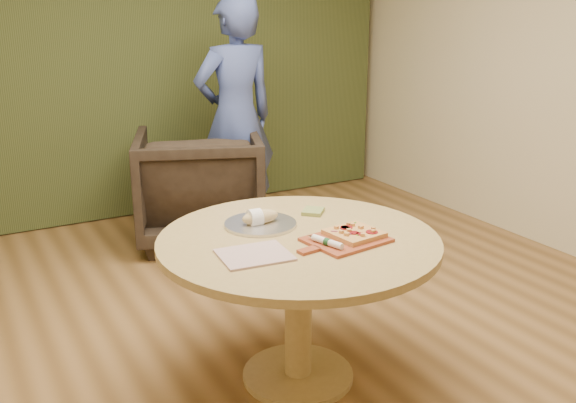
{
  "coord_description": "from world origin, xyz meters",
  "views": [
    {
      "loc": [
        -1.5,
        -2.51,
        1.81
      ],
      "look_at": [
        0.04,
        0.25,
        0.81
      ],
      "focal_mm": 40.0,
      "sensor_mm": 36.0,
      "label": 1
    }
  ],
  "objects_px": {
    "pedestal_table": "(298,265)",
    "cutlery_roll": "(327,242)",
    "bread_roll": "(259,217)",
    "armchair": "(199,181)",
    "flatbread_pizza": "(354,233)",
    "pizza_paddle": "(344,240)",
    "person_standing": "(235,118)",
    "serving_tray": "(260,224)"
  },
  "relations": [
    {
      "from": "cutlery_roll",
      "to": "serving_tray",
      "type": "relative_size",
      "value": 0.55
    },
    {
      "from": "pedestal_table",
      "to": "pizza_paddle",
      "type": "bearing_deg",
      "value": -45.64
    },
    {
      "from": "flatbread_pizza",
      "to": "bread_roll",
      "type": "relative_size",
      "value": 1.28
    },
    {
      "from": "serving_tray",
      "to": "person_standing",
      "type": "xyz_separation_m",
      "value": [
        0.73,
        1.88,
        0.18
      ]
    },
    {
      "from": "cutlery_roll",
      "to": "armchair",
      "type": "distance_m",
      "value": 2.29
    },
    {
      "from": "pizza_paddle",
      "to": "serving_tray",
      "type": "distance_m",
      "value": 0.46
    },
    {
      "from": "armchair",
      "to": "person_standing",
      "type": "relative_size",
      "value": 0.51
    },
    {
      "from": "person_standing",
      "to": "cutlery_roll",
      "type": "bearing_deg",
      "value": 71.83
    },
    {
      "from": "flatbread_pizza",
      "to": "pizza_paddle",
      "type": "bearing_deg",
      "value": -167.13
    },
    {
      "from": "pedestal_table",
      "to": "serving_tray",
      "type": "bearing_deg",
      "value": 109.31
    },
    {
      "from": "bread_roll",
      "to": "armchair",
      "type": "relative_size",
      "value": 0.2
    },
    {
      "from": "pedestal_table",
      "to": "armchair",
      "type": "xyz_separation_m",
      "value": [
        0.31,
        2.07,
        -0.13
      ]
    },
    {
      "from": "pizza_paddle",
      "to": "person_standing",
      "type": "distance_m",
      "value": 2.33
    },
    {
      "from": "pedestal_table",
      "to": "bread_roll",
      "type": "xyz_separation_m",
      "value": [
        -0.09,
        0.23,
        0.18
      ]
    },
    {
      "from": "pizza_paddle",
      "to": "armchair",
      "type": "height_order",
      "value": "armchair"
    },
    {
      "from": "serving_tray",
      "to": "bread_roll",
      "type": "xyz_separation_m",
      "value": [
        -0.01,
        0.0,
        0.04
      ]
    },
    {
      "from": "pedestal_table",
      "to": "flatbread_pizza",
      "type": "bearing_deg",
      "value": -33.11
    },
    {
      "from": "flatbread_pizza",
      "to": "person_standing",
      "type": "xyz_separation_m",
      "value": [
        0.43,
        2.26,
        0.16
      ]
    },
    {
      "from": "pizza_paddle",
      "to": "armchair",
      "type": "bearing_deg",
      "value": 78.31
    },
    {
      "from": "cutlery_roll",
      "to": "flatbread_pizza",
      "type": "bearing_deg",
      "value": -2.76
    },
    {
      "from": "flatbread_pizza",
      "to": "armchair",
      "type": "height_order",
      "value": "armchair"
    },
    {
      "from": "armchair",
      "to": "flatbread_pizza",
      "type": "bearing_deg",
      "value": 108.25
    },
    {
      "from": "flatbread_pizza",
      "to": "bread_roll",
      "type": "height_order",
      "value": "bread_roll"
    },
    {
      "from": "pedestal_table",
      "to": "person_standing",
      "type": "height_order",
      "value": "person_standing"
    },
    {
      "from": "pizza_paddle",
      "to": "bread_roll",
      "type": "xyz_separation_m",
      "value": [
        -0.24,
        0.39,
        0.04
      ]
    },
    {
      "from": "pedestal_table",
      "to": "cutlery_roll",
      "type": "bearing_deg",
      "value": -77.22
    },
    {
      "from": "serving_tray",
      "to": "armchair",
      "type": "distance_m",
      "value": 1.9
    },
    {
      "from": "serving_tray",
      "to": "bread_roll",
      "type": "height_order",
      "value": "bread_roll"
    },
    {
      "from": "flatbread_pizza",
      "to": "cutlery_roll",
      "type": "height_order",
      "value": "flatbread_pizza"
    },
    {
      "from": "bread_roll",
      "to": "armchair",
      "type": "xyz_separation_m",
      "value": [
        0.4,
        1.84,
        -0.31
      ]
    },
    {
      "from": "pedestal_table",
      "to": "person_standing",
      "type": "relative_size",
      "value": 0.71
    },
    {
      "from": "serving_tray",
      "to": "person_standing",
      "type": "bearing_deg",
      "value": 68.71
    },
    {
      "from": "pizza_paddle",
      "to": "cutlery_roll",
      "type": "bearing_deg",
      "value": -173.8
    },
    {
      "from": "flatbread_pizza",
      "to": "person_standing",
      "type": "bearing_deg",
      "value": 79.12
    },
    {
      "from": "flatbread_pizza",
      "to": "serving_tray",
      "type": "height_order",
      "value": "flatbread_pizza"
    },
    {
      "from": "pedestal_table",
      "to": "cutlery_roll",
      "type": "distance_m",
      "value": 0.25
    },
    {
      "from": "pizza_paddle",
      "to": "bread_roll",
      "type": "distance_m",
      "value": 0.46
    },
    {
      "from": "pedestal_table",
      "to": "bread_roll",
      "type": "bearing_deg",
      "value": 111.22
    },
    {
      "from": "serving_tray",
      "to": "cutlery_roll",
      "type": "bearing_deg",
      "value": -73.5
    },
    {
      "from": "bread_roll",
      "to": "person_standing",
      "type": "relative_size",
      "value": 0.1
    },
    {
      "from": "flatbread_pizza",
      "to": "serving_tray",
      "type": "bearing_deg",
      "value": 128.51
    },
    {
      "from": "person_standing",
      "to": "serving_tray",
      "type": "bearing_deg",
      "value": 65.38
    }
  ]
}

